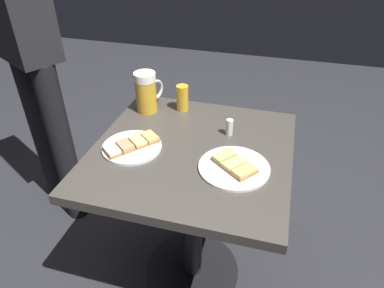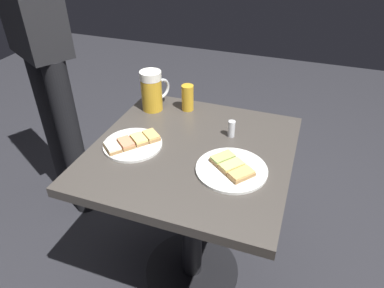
{
  "view_description": "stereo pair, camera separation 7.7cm",
  "coord_description": "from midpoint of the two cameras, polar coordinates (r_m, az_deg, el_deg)",
  "views": [
    {
      "loc": [
        0.99,
        0.27,
        1.44
      ],
      "look_at": [
        0.0,
        0.0,
        0.74
      ],
      "focal_mm": 32.39,
      "sensor_mm": 36.0,
      "label": 1
    },
    {
      "loc": [
        0.97,
        0.35,
        1.44
      ],
      "look_at": [
        0.0,
        0.0,
        0.74
      ],
      "focal_mm": 32.39,
      "sensor_mm": 36.0,
      "label": 2
    }
  ],
  "objects": [
    {
      "name": "beer_glass_small",
      "position": [
        1.48,
        -3.1,
        7.55
      ],
      "size": [
        0.05,
        0.05,
        0.11
      ],
      "primitive_type": "cylinder",
      "color": "gold",
      "rests_on": "cafe_table"
    },
    {
      "name": "beer_mug",
      "position": [
        1.48,
        -8.97,
        8.44
      ],
      "size": [
        0.14,
        0.09,
        0.17
      ],
      "color": "gold",
      "rests_on": "cafe_table"
    },
    {
      "name": "cafe_table",
      "position": [
        1.36,
        -1.64,
        -6.42
      ],
      "size": [
        0.72,
        0.71,
        0.72
      ],
      "color": "black",
      "rests_on": "ground_plane"
    },
    {
      "name": "salt_shaker",
      "position": [
        1.32,
        4.52,
        2.73
      ],
      "size": [
        0.03,
        0.03,
        0.07
      ],
      "primitive_type": "cylinder",
      "color": "silver",
      "rests_on": "cafe_table"
    },
    {
      "name": "patron_standing",
      "position": [
        1.75,
        -26.83,
        14.25
      ],
      "size": [
        0.31,
        0.37,
        1.62
      ],
      "rotation": [
        0.0,
        0.0,
        1.07
      ],
      "color": "black",
      "rests_on": "ground_plane"
    },
    {
      "name": "ground_plane",
      "position": [
        1.77,
        -1.33,
        -20.08
      ],
      "size": [
        6.0,
        6.0,
        0.0
      ],
      "primitive_type": "plane",
      "color": "#28282D"
    },
    {
      "name": "plate_far",
      "position": [
        1.28,
        -11.59,
        -0.34
      ],
      "size": [
        0.22,
        0.22,
        0.03
      ],
      "color": "white",
      "rests_on": "cafe_table"
    },
    {
      "name": "plate_near",
      "position": [
        1.16,
        5.05,
        -3.77
      ],
      "size": [
        0.24,
        0.24,
        0.03
      ],
      "color": "white",
      "rests_on": "cafe_table"
    }
  ]
}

